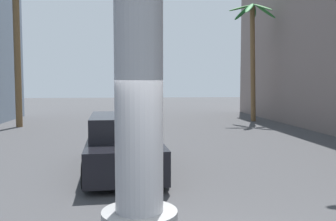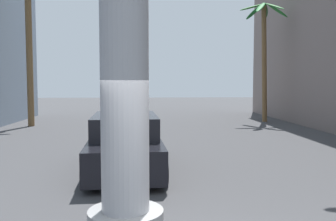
{
  "view_description": "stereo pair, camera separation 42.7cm",
  "coord_description": "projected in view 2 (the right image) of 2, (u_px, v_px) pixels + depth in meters",
  "views": [
    {
      "loc": [
        -1.0,
        -4.12,
        2.47
      ],
      "look_at": [
        0.0,
        5.13,
        1.77
      ],
      "focal_mm": 40.0,
      "sensor_mm": 36.0,
      "label": 1
    },
    {
      "loc": [
        -0.58,
        -4.16,
        2.47
      ],
      "look_at": [
        0.0,
        5.13,
        1.77
      ],
      "focal_mm": 40.0,
      "sensor_mm": 36.0,
      "label": 2
    }
  ],
  "objects": [
    {
      "name": "ground_plane",
      "position": [
        160.0,
        147.0,
        14.31
      ],
      "size": [
        94.91,
        94.91,
        0.0
      ],
      "primitive_type": "plane",
      "color": "#424244"
    },
    {
      "name": "palm_tree_far_left",
      "position": [
        29.0,
        42.0,
        20.88
      ],
      "size": [
        2.38,
        2.28,
        7.97
      ],
      "color": "brown",
      "rests_on": "ground"
    },
    {
      "name": "palm_tree_far_right",
      "position": [
        264.0,
        43.0,
        23.32
      ],
      "size": [
        3.22,
        3.09,
        7.44
      ],
      "color": "brown",
      "rests_on": "ground"
    },
    {
      "name": "car_lead",
      "position": [
        125.0,
        144.0,
        10.62
      ],
      "size": [
        2.23,
        5.22,
        1.56
      ],
      "color": "black",
      "rests_on": "ground"
    }
  ]
}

